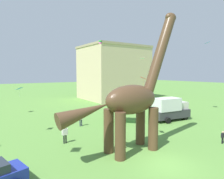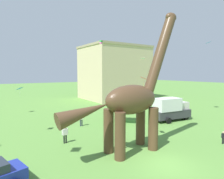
{
  "view_description": "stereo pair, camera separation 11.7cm",
  "coord_description": "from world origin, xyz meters",
  "px_view_note": "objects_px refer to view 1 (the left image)",
  "views": [
    {
      "loc": [
        -10.89,
        -9.2,
        6.71
      ],
      "look_at": [
        -1.29,
        5.13,
        5.19
      ],
      "focal_mm": 31.16,
      "sensor_mm": 36.0,
      "label": 1
    },
    {
      "loc": [
        -10.79,
        -9.27,
        6.71
      ],
      "look_at": [
        -1.29,
        5.13,
        5.19
      ],
      "focal_mm": 31.16,
      "sensor_mm": 36.0,
      "label": 2
    }
  ],
  "objects_px": {
    "kite_near_high": "(19,89)",
    "kite_mid_right": "(100,42)",
    "person_vendor_side": "(65,133)",
    "kite_high_right": "(142,58)",
    "parked_box_truck": "(170,109)",
    "dinosaur_sculpture": "(131,100)",
    "kite_near_low": "(143,78)",
    "festival_canopy_tent": "(122,104)",
    "person_near_flyer": "(81,118)",
    "kite_mid_left": "(207,43)",
    "person_watching_child": "(223,136)"
  },
  "relations": [
    {
      "from": "dinosaur_sculpture",
      "to": "kite_near_low",
      "type": "distance_m",
      "value": 3.02
    },
    {
      "from": "person_watching_child",
      "to": "kite_mid_right",
      "type": "bearing_deg",
      "value": -8.84
    },
    {
      "from": "kite_mid_right",
      "to": "parked_box_truck",
      "type": "bearing_deg",
      "value": -81.55
    },
    {
      "from": "dinosaur_sculpture",
      "to": "kite_near_low",
      "type": "bearing_deg",
      "value": 30.82
    },
    {
      "from": "kite_near_low",
      "to": "kite_high_right",
      "type": "bearing_deg",
      "value": 47.78
    },
    {
      "from": "festival_canopy_tent",
      "to": "kite_high_right",
      "type": "distance_m",
      "value": 15.69
    },
    {
      "from": "kite_near_high",
      "to": "person_vendor_side",
      "type": "bearing_deg",
      "value": -56.42
    },
    {
      "from": "parked_box_truck",
      "to": "person_near_flyer",
      "type": "distance_m",
      "value": 12.39
    },
    {
      "from": "person_near_flyer",
      "to": "kite_mid_left",
      "type": "distance_m",
      "value": 23.13
    },
    {
      "from": "kite_near_high",
      "to": "kite_high_right",
      "type": "bearing_deg",
      "value": 16.66
    },
    {
      "from": "dinosaur_sculpture",
      "to": "kite_high_right",
      "type": "relative_size",
      "value": 12.15
    },
    {
      "from": "kite_high_right",
      "to": "person_watching_child",
      "type": "bearing_deg",
      "value": -112.02
    },
    {
      "from": "person_watching_child",
      "to": "kite_mid_right",
      "type": "height_order",
      "value": "kite_mid_right"
    },
    {
      "from": "person_near_flyer",
      "to": "festival_canopy_tent",
      "type": "xyz_separation_m",
      "value": [
        5.5,
        -1.32,
        1.51
      ]
    },
    {
      "from": "person_near_flyer",
      "to": "person_vendor_side",
      "type": "distance_m",
      "value": 5.92
    },
    {
      "from": "person_watching_child",
      "to": "kite_mid_left",
      "type": "xyz_separation_m",
      "value": [
        11.6,
        8.69,
        10.73
      ]
    },
    {
      "from": "kite_high_right",
      "to": "dinosaur_sculpture",
      "type": "bearing_deg",
      "value": -134.72
    },
    {
      "from": "kite_mid_left",
      "to": "kite_near_low",
      "type": "height_order",
      "value": "kite_mid_left"
    },
    {
      "from": "person_near_flyer",
      "to": "person_vendor_side",
      "type": "height_order",
      "value": "person_near_flyer"
    },
    {
      "from": "festival_canopy_tent",
      "to": "person_watching_child",
      "type": "bearing_deg",
      "value": -75.07
    },
    {
      "from": "person_watching_child",
      "to": "kite_near_low",
      "type": "relative_size",
      "value": 1.18
    },
    {
      "from": "kite_near_low",
      "to": "person_near_flyer",
      "type": "bearing_deg",
      "value": 106.83
    },
    {
      "from": "dinosaur_sculpture",
      "to": "person_near_flyer",
      "type": "xyz_separation_m",
      "value": [
        -0.29,
        9.46,
        -3.41
      ]
    },
    {
      "from": "kite_mid_left",
      "to": "kite_high_right",
      "type": "relative_size",
      "value": 1.19
    },
    {
      "from": "person_vendor_side",
      "to": "kite_near_low",
      "type": "bearing_deg",
      "value": 110.8
    },
    {
      "from": "person_vendor_side",
      "to": "festival_canopy_tent",
      "type": "bearing_deg",
      "value": 161.88
    },
    {
      "from": "kite_high_right",
      "to": "kite_near_low",
      "type": "height_order",
      "value": "kite_high_right"
    },
    {
      "from": "kite_near_low",
      "to": "kite_near_high",
      "type": "bearing_deg",
      "value": 137.73
    },
    {
      "from": "kite_mid_left",
      "to": "kite_near_high",
      "type": "bearing_deg",
      "value": 170.85
    },
    {
      "from": "person_watching_child",
      "to": "kite_near_low",
      "type": "height_order",
      "value": "kite_near_low"
    },
    {
      "from": "person_vendor_side",
      "to": "kite_high_right",
      "type": "height_order",
      "value": "kite_high_right"
    },
    {
      "from": "dinosaur_sculpture",
      "to": "festival_canopy_tent",
      "type": "xyz_separation_m",
      "value": [
        5.21,
        8.14,
        -1.9
      ]
    },
    {
      "from": "kite_mid_right",
      "to": "person_watching_child",
      "type": "bearing_deg",
      "value": -91.82
    },
    {
      "from": "kite_high_right",
      "to": "kite_near_low",
      "type": "relative_size",
      "value": 1.0
    },
    {
      "from": "person_near_flyer",
      "to": "person_vendor_side",
      "type": "relative_size",
      "value": 1.04
    },
    {
      "from": "person_vendor_side",
      "to": "kite_near_low",
      "type": "xyz_separation_m",
      "value": [
        6.31,
        -3.88,
        5.18
      ]
    },
    {
      "from": "kite_mid_right",
      "to": "kite_near_low",
      "type": "height_order",
      "value": "kite_mid_right"
    },
    {
      "from": "parked_box_truck",
      "to": "kite_mid_right",
      "type": "relative_size",
      "value": 9.39
    },
    {
      "from": "dinosaur_sculpture",
      "to": "kite_high_right",
      "type": "xyz_separation_m",
      "value": [
        16.44,
        16.6,
        5.05
      ]
    },
    {
      "from": "festival_canopy_tent",
      "to": "kite_mid_left",
      "type": "height_order",
      "value": "kite_mid_left"
    },
    {
      "from": "kite_mid_left",
      "to": "kite_high_right",
      "type": "bearing_deg",
      "value": 106.92
    },
    {
      "from": "kite_mid_left",
      "to": "kite_high_right",
      "type": "distance_m",
      "value": 12.09
    },
    {
      "from": "kite_near_low",
      "to": "kite_mid_right",
      "type": "bearing_deg",
      "value": 70.78
    },
    {
      "from": "dinosaur_sculpture",
      "to": "person_near_flyer",
      "type": "height_order",
      "value": "dinosaur_sculpture"
    },
    {
      "from": "person_vendor_side",
      "to": "kite_mid_right",
      "type": "relative_size",
      "value": 2.66
    },
    {
      "from": "parked_box_truck",
      "to": "person_vendor_side",
      "type": "xyz_separation_m",
      "value": [
        -15.38,
        -0.36,
        -0.65
      ]
    },
    {
      "from": "kite_near_high",
      "to": "kite_mid_right",
      "type": "relative_size",
      "value": 1.54
    },
    {
      "from": "person_near_flyer",
      "to": "kite_mid_right",
      "type": "height_order",
      "value": "kite_mid_right"
    },
    {
      "from": "person_near_flyer",
      "to": "kite_near_low",
      "type": "relative_size",
      "value": 1.68
    },
    {
      "from": "dinosaur_sculpture",
      "to": "kite_mid_left",
      "type": "bearing_deg",
      "value": 21.96
    }
  ]
}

